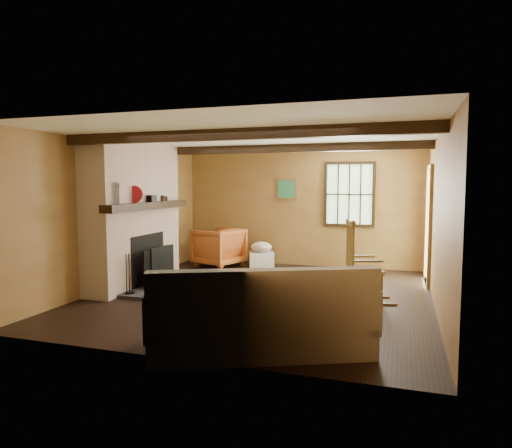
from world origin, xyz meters
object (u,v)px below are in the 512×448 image
at_px(rocking_chair, 361,267).
at_px(armchair, 219,247).
at_px(laundry_basket, 261,259).
at_px(fireplace, 135,220).
at_px(sofa, 261,319).

distance_m(rocking_chair, armchair, 3.70).
bearing_deg(laundry_basket, fireplace, -122.90).
relative_size(sofa, laundry_basket, 4.92).
distance_m(fireplace, sofa, 3.77).
bearing_deg(laundry_basket, sofa, -72.80).
bearing_deg(armchair, laundry_basket, 125.14).
height_order(rocking_chair, laundry_basket, rocking_chair).
bearing_deg(armchair, fireplace, 3.16).
height_order(fireplace, armchair, fireplace).
relative_size(fireplace, sofa, 0.98).
relative_size(rocking_chair, laundry_basket, 2.41).
xyz_separation_m(rocking_chair, laundry_basket, (-2.21, 2.28, -0.36)).
relative_size(fireplace, armchair, 2.73).
bearing_deg(sofa, rocking_chair, 46.62).
relative_size(fireplace, laundry_basket, 4.80).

